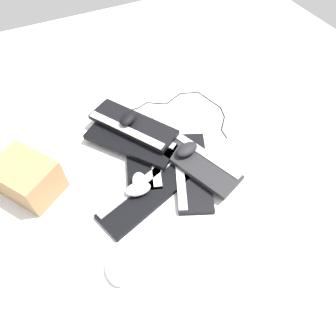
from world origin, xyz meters
TOP-DOWN VIEW (x-y plane):
  - ground_plane at (0.00, 0.00)m, footprint 3.20×3.20m
  - keyboard_0 at (0.14, 0.08)m, footprint 0.46×0.29m
  - keyboard_1 at (-0.09, 0.17)m, footprint 0.28×0.46m
  - keyboard_2 at (-0.06, -0.07)m, footprint 0.46×0.31m
  - keyboard_3 at (0.20, 0.12)m, footprint 0.44×0.39m
  - keyboard_4 at (0.27, 0.08)m, footprint 0.45×0.36m
  - keyboard_5 at (-0.03, -0.10)m, footprint 0.46×0.30m
  - mouse_0 at (0.02, -0.09)m, footprint 0.09×0.12m
  - mouse_1 at (-0.04, 0.17)m, footprint 0.12×0.08m
  - mouse_2 at (0.29, 0.09)m, footprint 0.12×0.13m
  - mouse_3 at (-0.35, 0.40)m, footprint 0.12×0.08m
  - mouse_4 at (-0.07, 0.19)m, footprint 0.08×0.12m
  - cable_0 at (0.35, -0.26)m, footprint 0.43×0.52m
  - cardboard_box at (0.17, 0.59)m, footprint 0.31×0.29m

SIDE VIEW (x-z plane):
  - ground_plane at x=0.00m, z-range 0.00..0.00m
  - cable_0 at x=0.35m, z-range 0.00..0.01m
  - keyboard_0 at x=0.14m, z-range 0.00..0.03m
  - keyboard_1 at x=-0.09m, z-range 0.00..0.03m
  - keyboard_2 at x=-0.06m, z-range 0.00..0.03m
  - mouse_3 at x=-0.35m, z-range 0.00..0.04m
  - keyboard_3 at x=0.20m, z-range 0.03..0.06m
  - keyboard_5 at x=-0.03m, z-range 0.03..0.06m
  - mouse_1 at x=-0.04m, z-range 0.03..0.07m
  - mouse_4 at x=-0.07m, z-range 0.03..0.07m
  - keyboard_4 at x=0.27m, z-range 0.06..0.09m
  - mouse_0 at x=0.02m, z-range 0.06..0.10m
  - cardboard_box at x=0.17m, z-range 0.00..0.17m
  - mouse_2 at x=0.29m, z-range 0.09..0.13m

